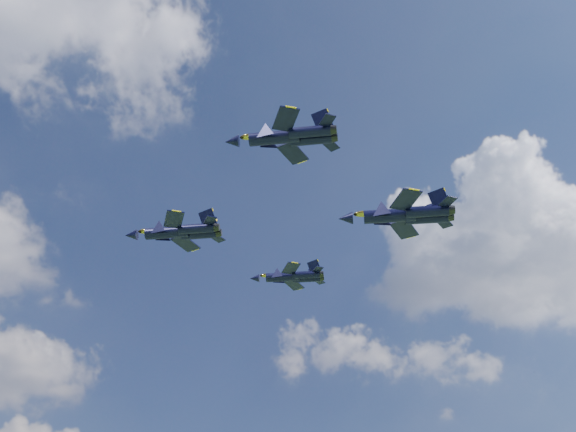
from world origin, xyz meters
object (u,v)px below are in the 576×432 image
Objects in this scene: jet_right at (280,277)px; jet_slot at (386,216)px; jet_left at (271,138)px; jet_lead at (164,233)px.

jet_slot is (3.53, -25.71, -0.42)m from jet_right.
jet_left is 36.20m from jet_right.
jet_left reaches higher than jet_lead.
jet_slot is at bearing -39.40° from jet_left.
jet_slot is (27.36, -19.69, 0.97)m from jet_lead.
jet_right is (18.98, 30.78, -1.86)m from jet_left.
jet_lead is at bearing 49.01° from jet_left.
jet_lead is at bearing 90.62° from jet_slot.
jet_left is 23.18m from jet_slot.
jet_lead is 1.14× the size of jet_right.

